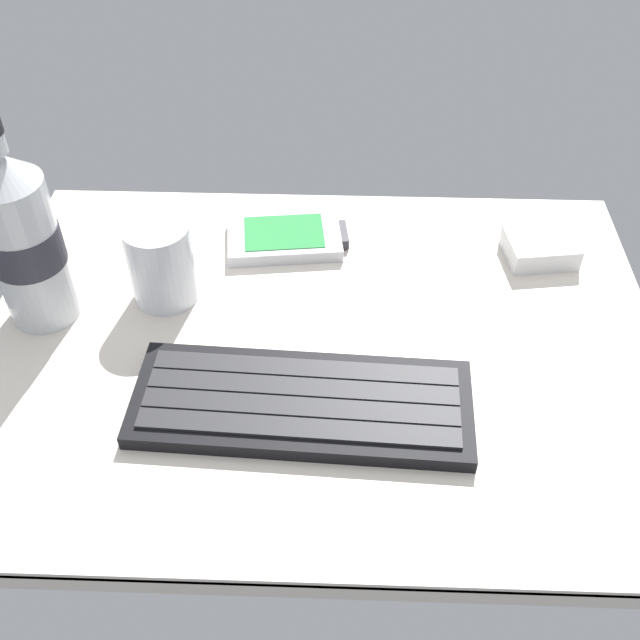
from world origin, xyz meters
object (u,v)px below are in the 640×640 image
at_px(water_bottle, 23,239).
at_px(handheld_device, 286,237).
at_px(keyboard, 302,403).
at_px(juice_cup, 162,265).
at_px(charger_block, 540,248).

bearing_deg(water_bottle, handheld_device, 27.19).
xyz_separation_m(keyboard, water_bottle, (-0.25, 0.11, 0.08)).
bearing_deg(keyboard, juice_cup, 135.17).
bearing_deg(handheld_device, water_bottle, -152.81).
xyz_separation_m(keyboard, charger_block, (0.24, 0.21, 0.00)).
distance_m(handheld_device, charger_block, 0.27).
bearing_deg(charger_block, juice_cup, -169.11).
distance_m(handheld_device, juice_cup, 0.15).
xyz_separation_m(handheld_device, water_bottle, (-0.23, -0.12, 0.08)).
height_order(keyboard, handheld_device, keyboard).
bearing_deg(juice_cup, water_bottle, -166.20).
distance_m(water_bottle, charger_block, 0.51).
height_order(juice_cup, water_bottle, water_bottle).
bearing_deg(keyboard, handheld_device, 97.22).
bearing_deg(charger_block, water_bottle, -168.44).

